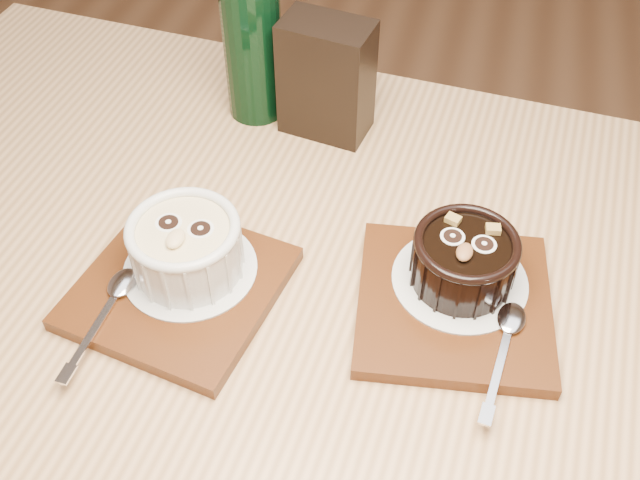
# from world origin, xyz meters

# --- Properties ---
(ground) EXTENTS (5.00, 5.00, 0.00)m
(ground) POSITION_xyz_m (0.00, 0.00, 0.00)
(ground) COLOR brown
(ground) RESTS_ON ground
(table) EXTENTS (1.26, 0.90, 0.75)m
(table) POSITION_xyz_m (-0.17, -0.28, 0.66)
(table) COLOR #9D7044
(table) RESTS_ON ground
(tray_left) EXTENTS (0.21, 0.21, 0.01)m
(tray_left) POSITION_xyz_m (-0.30, -0.28, 0.76)
(tray_left) COLOR #52260D
(tray_left) RESTS_ON table
(doily_left) EXTENTS (0.13, 0.13, 0.00)m
(doily_left) POSITION_xyz_m (-0.29, -0.26, 0.77)
(doily_left) COLOR silver
(doily_left) RESTS_ON tray_left
(ramekin_white) EXTENTS (0.11, 0.11, 0.06)m
(ramekin_white) POSITION_xyz_m (-0.29, -0.26, 0.80)
(ramekin_white) COLOR silver
(ramekin_white) RESTS_ON doily_left
(spoon_left) EXTENTS (0.03, 0.14, 0.01)m
(spoon_left) POSITION_xyz_m (-0.35, -0.33, 0.77)
(spoon_left) COLOR silver
(spoon_left) RESTS_ON tray_left
(tray_right) EXTENTS (0.20, 0.20, 0.01)m
(tray_right) POSITION_xyz_m (-0.04, -0.24, 0.76)
(tray_right) COLOR #52260D
(tray_right) RESTS_ON table
(doily_right) EXTENTS (0.13, 0.13, 0.00)m
(doily_right) POSITION_xyz_m (-0.04, -0.22, 0.77)
(doily_right) COLOR silver
(doily_right) RESTS_ON tray_right
(ramekin_dark) EXTENTS (0.10, 0.10, 0.06)m
(ramekin_dark) POSITION_xyz_m (-0.04, -0.22, 0.80)
(ramekin_dark) COLOR black
(ramekin_dark) RESTS_ON doily_right
(spoon_right) EXTENTS (0.04, 0.14, 0.01)m
(spoon_right) POSITION_xyz_m (0.01, -0.29, 0.77)
(spoon_right) COLOR silver
(spoon_right) RESTS_ON tray_right
(condiment_stand) EXTENTS (0.11, 0.08, 0.14)m
(condiment_stand) POSITION_xyz_m (-0.22, -0.00, 0.82)
(condiment_stand) COLOR black
(condiment_stand) RESTS_ON table
(green_bottle) EXTENTS (0.07, 0.07, 0.25)m
(green_bottle) POSITION_xyz_m (-0.31, 0.01, 0.85)
(green_bottle) COLOR black
(green_bottle) RESTS_ON table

